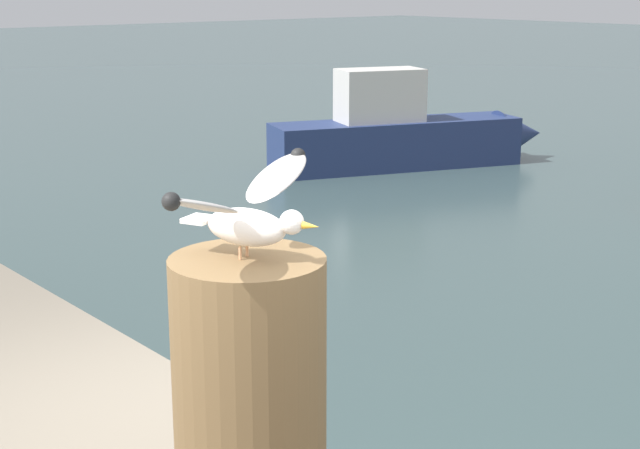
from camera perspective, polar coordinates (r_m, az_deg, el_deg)
mooring_post at (r=2.62m, az=-4.27°, el=-10.38°), size 0.42×0.42×0.79m
seagull at (r=2.44m, az=-4.43°, el=0.78°), size 0.40×0.65×0.24m
boat_navy at (r=15.93m, az=5.52°, el=5.47°), size 2.54×4.92×1.66m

